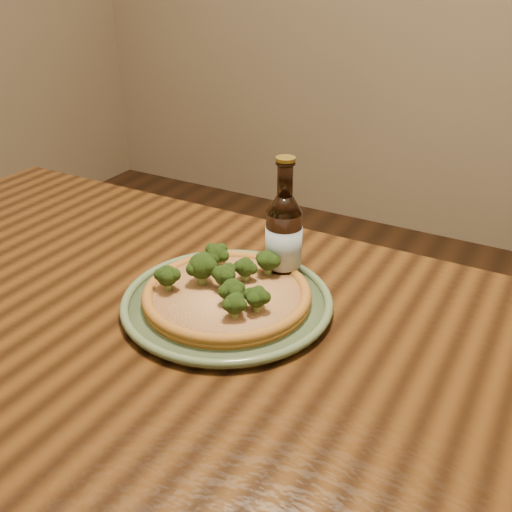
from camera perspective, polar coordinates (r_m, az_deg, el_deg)
The scene contains 4 objects.
table at distance 0.91m, azimuth -5.74°, elevation -14.08°, with size 1.60×0.90×0.75m.
plate at distance 0.94m, azimuth -2.76°, elevation -4.37°, with size 0.33×0.33×0.02m.
pizza at distance 0.93m, azimuth -2.82°, elevation -3.46°, with size 0.26×0.26×0.07m.
beer_bottle at distance 0.97m, azimuth 2.66°, elevation 1.69°, with size 0.06×0.06×0.22m.
Camera 1 is at (0.40, -0.44, 1.26)m, focal length 42.00 mm.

